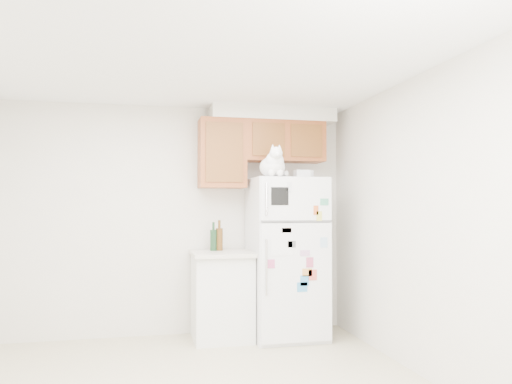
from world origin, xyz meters
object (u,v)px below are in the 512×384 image
object	(u,v)px
base_counter	(222,295)
bottle_green	(213,236)
storage_box_back	(304,175)
cat	(273,165)
refrigerator	(287,257)
storage_box_front	(302,174)
bottle_amber	(219,235)

from	to	relation	value
base_counter	bottle_green	bearing A→B (deg)	119.17
base_counter	storage_box_back	xyz separation A→B (m)	(0.92, 0.04, 1.29)
cat	bottle_green	xyz separation A→B (m)	(-0.55, 0.44, -0.75)
base_counter	storage_box_back	size ratio (longest dim) A/B	5.11
refrigerator	storage_box_back	size ratio (longest dim) A/B	9.44
refrigerator	storage_box_front	xyz separation A→B (m)	(0.16, -0.05, 0.89)
refrigerator	base_counter	bearing A→B (deg)	173.90
refrigerator	bottle_amber	world-z (taller)	refrigerator
refrigerator	storage_box_back	bearing A→B (deg)	26.55
cat	storage_box_back	bearing A→B (deg)	38.46
storage_box_back	storage_box_front	bearing A→B (deg)	-132.31
bottle_green	base_counter	bearing A→B (deg)	-60.83
refrigerator	base_counter	distance (m)	0.79
bottle_green	refrigerator	bearing A→B (deg)	-15.04
storage_box_front	bottle_green	distance (m)	1.17
cat	storage_box_back	distance (m)	0.57
storage_box_front	cat	bearing A→B (deg)	-150.93
storage_box_back	bottle_amber	world-z (taller)	storage_box_back
bottle_amber	storage_box_front	bearing A→B (deg)	-17.42
refrigerator	bottle_amber	xyz separation A→B (m)	(-0.70, 0.22, 0.23)
base_counter	cat	size ratio (longest dim) A/B	1.99
refrigerator	storage_box_front	size ratio (longest dim) A/B	11.33
bottle_green	storage_box_front	bearing A→B (deg)	-15.15
bottle_green	storage_box_back	bearing A→B (deg)	-5.13
base_counter	cat	world-z (taller)	cat
refrigerator	bottle_green	world-z (taller)	refrigerator
storage_box_back	base_counter	bearing A→B (deg)	163.49
base_counter	storage_box_front	world-z (taller)	storage_box_front
base_counter	refrigerator	bearing A→B (deg)	-6.10
cat	storage_box_front	world-z (taller)	cat
cat	bottle_amber	bearing A→B (deg)	136.77
bottle_green	bottle_amber	distance (m)	0.07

